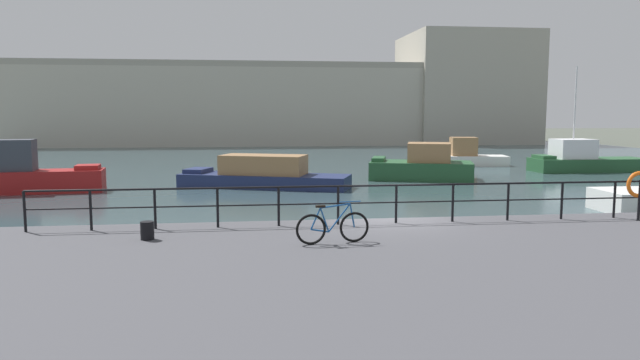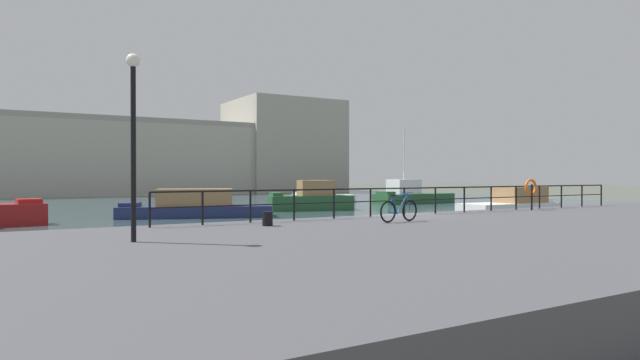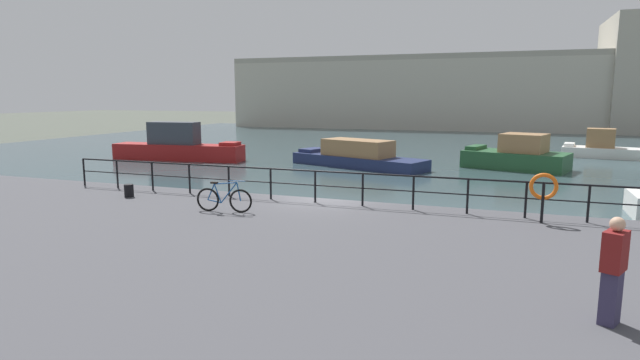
# 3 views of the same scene
# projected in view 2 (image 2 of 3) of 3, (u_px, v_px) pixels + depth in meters

# --- Properties ---
(ground_plane) EXTENTS (240.00, 240.00, 0.00)m
(ground_plane) POSITION_uv_depth(u_px,v_px,m) (392.00, 241.00, 21.51)
(ground_plane) COLOR #4C5147
(water_basin) EXTENTS (80.00, 60.00, 0.01)m
(water_basin) POSITION_uv_depth(u_px,v_px,m) (179.00, 205.00, 47.50)
(water_basin) COLOR #33474C
(water_basin) RESTS_ON ground_plane
(quay_promenade) EXTENTS (56.00, 13.00, 1.07)m
(quay_promenade) POSITION_uv_depth(u_px,v_px,m) (528.00, 246.00, 15.91)
(quay_promenade) COLOR #47474C
(quay_promenade) RESTS_ON ground_plane
(harbor_building) EXTENTS (65.11, 14.45, 14.14)m
(harbor_building) POSITION_uv_depth(u_px,v_px,m) (171.00, 156.00, 75.86)
(harbor_building) COLOR #B2AD9E
(harbor_building) RESTS_ON ground_plane
(moored_blue_motorboat) EXTENTS (6.68, 4.58, 2.23)m
(moored_blue_motorboat) POSITION_uv_depth(u_px,v_px,m) (311.00, 199.00, 40.32)
(moored_blue_motorboat) COLOR #23512D
(moored_blue_motorboat) RESTS_ON water_basin
(moored_harbor_tender) EXTENTS (6.70, 2.54, 1.88)m
(moored_harbor_tender) POSITION_uv_depth(u_px,v_px,m) (512.00, 205.00, 33.66)
(moored_harbor_tender) COLOR white
(moored_harbor_tender) RESTS_ON water_basin
(moored_cabin_cruiser) EXTENTS (9.54, 5.48, 1.76)m
(moored_cabin_cruiser) POSITION_uv_depth(u_px,v_px,m) (194.00, 206.00, 33.29)
(moored_cabin_cruiser) COLOR navy
(moored_cabin_cruiser) RESTS_ON water_basin
(moored_small_launch) EXTENTS (7.82, 2.56, 7.14)m
(moored_small_launch) POSITION_uv_depth(u_px,v_px,m) (411.00, 195.00, 49.51)
(moored_small_launch) COLOR #23512D
(moored_small_launch) RESTS_ON water_basin
(moored_green_narrowboat) EXTENTS (6.12, 3.18, 2.16)m
(moored_green_narrowboat) POSITION_uv_depth(u_px,v_px,m) (322.00, 195.00, 50.97)
(moored_green_narrowboat) COLOR white
(moored_green_narrowboat) RESTS_ON water_basin
(quay_railing) EXTENTS (22.67, 0.07, 1.08)m
(quay_railing) POSITION_uv_depth(u_px,v_px,m) (435.00, 195.00, 21.68)
(quay_railing) COLOR black
(quay_railing) RESTS_ON quay_promenade
(parked_bicycle) EXTENTS (1.76, 0.32, 0.98)m
(parked_bicycle) POSITION_uv_depth(u_px,v_px,m) (399.00, 210.00, 17.84)
(parked_bicycle) COLOR black
(parked_bicycle) RESTS_ON quay_promenade
(mooring_bollard) EXTENTS (0.32, 0.32, 0.44)m
(mooring_bollard) POSITION_uv_depth(u_px,v_px,m) (268.00, 219.00, 16.46)
(mooring_bollard) COLOR black
(mooring_bollard) RESTS_ON quay_promenade
(life_ring_stand) EXTENTS (0.75, 0.16, 1.40)m
(life_ring_stand) POSITION_uv_depth(u_px,v_px,m) (531.00, 188.00, 23.96)
(life_ring_stand) COLOR black
(life_ring_stand) RESTS_ON quay_promenade
(quay_lamp_post) EXTENTS (0.32, 0.32, 4.38)m
(quay_lamp_post) POSITION_uv_depth(u_px,v_px,m) (133.00, 121.00, 12.46)
(quay_lamp_post) COLOR black
(quay_lamp_post) RESTS_ON quay_promenade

